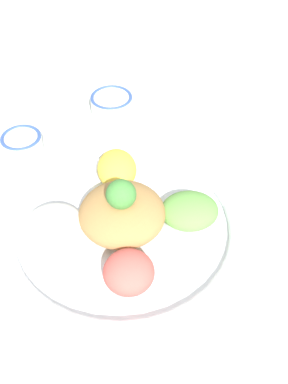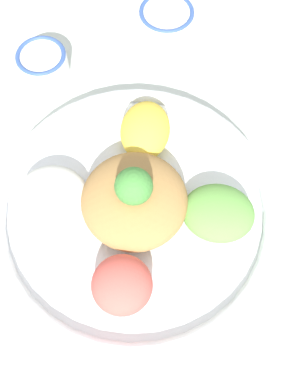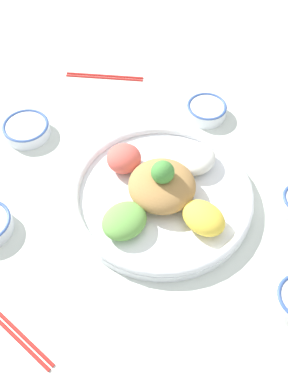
# 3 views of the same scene
# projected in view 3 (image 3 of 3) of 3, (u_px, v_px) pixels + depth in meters

# --- Properties ---
(ground_plane) EXTENTS (2.40, 2.40, 0.00)m
(ground_plane) POSITION_uv_depth(u_px,v_px,m) (163.00, 210.00, 0.98)
(ground_plane) COLOR silver
(salad_platter) EXTENTS (0.40, 0.40, 0.12)m
(salad_platter) POSITION_uv_depth(u_px,v_px,m) (162.00, 192.00, 0.98)
(salad_platter) COLOR white
(salad_platter) RESTS_ON ground_plane
(rice_bowl_blue) EXTENTS (0.10, 0.10, 0.03)m
(rice_bowl_blue) POSITION_uv_depth(u_px,v_px,m) (206.00, 110.00, 1.14)
(rice_bowl_blue) COLOR white
(rice_bowl_blue) RESTS_ON ground_plane
(sauce_bowl_dark) EXTENTS (0.11, 0.11, 0.03)m
(sauce_bowl_dark) POSITION_uv_depth(u_px,v_px,m) (26.00, 129.00, 1.10)
(sauce_bowl_dark) COLOR white
(sauce_bowl_dark) RESTS_ON ground_plane
(chopsticks_pair_near) EXTENTS (0.19, 0.13, 0.01)m
(chopsticks_pair_near) POSITION_uv_depth(u_px,v_px,m) (105.00, 76.00, 1.24)
(chopsticks_pair_near) COLOR red
(chopsticks_pair_near) RESTS_ON ground_plane
(chopsticks_pair_far) EXTENTS (0.22, 0.03, 0.01)m
(chopsticks_pair_far) POSITION_uv_depth(u_px,v_px,m) (11.00, 329.00, 0.82)
(chopsticks_pair_far) COLOR red
(chopsticks_pair_far) RESTS_ON ground_plane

